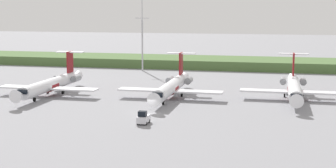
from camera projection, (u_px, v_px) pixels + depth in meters
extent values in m
plane|color=gray|center=(180.00, 88.00, 120.02)|extent=(500.00, 500.00, 0.00)
cube|color=#4C6B38|center=(206.00, 62.00, 161.88)|extent=(320.00, 20.00, 2.95)
cylinder|color=white|center=(50.00, 85.00, 108.95)|extent=(2.70, 24.00, 2.70)
cone|color=white|center=(19.00, 95.00, 95.94)|extent=(2.70, 3.00, 2.70)
cone|color=white|center=(75.00, 76.00, 122.44)|extent=(2.30, 4.00, 2.29)
cube|color=black|center=(24.00, 91.00, 97.70)|extent=(2.02, 1.80, 0.90)
cylinder|color=maroon|center=(50.00, 85.00, 108.98)|extent=(2.76, 3.60, 2.76)
cube|color=white|center=(24.00, 87.00, 109.37)|extent=(11.00, 3.20, 0.36)
cube|color=white|center=(73.00, 89.00, 106.80)|extent=(11.00, 3.20, 0.36)
cube|color=maroon|center=(70.00, 62.00, 118.94)|extent=(0.36, 3.20, 5.20)
cube|color=white|center=(70.00, 52.00, 118.85)|extent=(6.80, 1.80, 0.24)
cylinder|color=gray|center=(59.00, 78.00, 118.27)|extent=(1.50, 3.40, 1.50)
cylinder|color=gray|center=(76.00, 78.00, 117.30)|extent=(1.50, 3.40, 1.50)
cylinder|color=gray|center=(34.00, 97.00, 102.01)|extent=(0.20, 0.20, 0.65)
cylinder|color=black|center=(34.00, 100.00, 102.09)|extent=(0.30, 0.90, 0.90)
cylinder|color=black|center=(48.00, 91.00, 111.99)|extent=(0.35, 0.90, 0.90)
cylinder|color=black|center=(63.00, 92.00, 111.16)|extent=(0.35, 0.90, 0.90)
cylinder|color=white|center=(171.00, 87.00, 105.60)|extent=(2.70, 24.00, 2.70)
cone|color=white|center=(156.00, 98.00, 92.59)|extent=(2.70, 3.00, 2.70)
cone|color=white|center=(183.00, 78.00, 119.09)|extent=(2.29, 4.00, 2.29)
cube|color=black|center=(158.00, 94.00, 94.35)|extent=(2.03, 1.80, 0.90)
cylinder|color=maroon|center=(171.00, 88.00, 105.63)|extent=(2.76, 3.60, 2.76)
cube|color=white|center=(144.00, 90.00, 106.02)|extent=(11.00, 3.20, 0.36)
cube|color=white|center=(197.00, 92.00, 103.45)|extent=(11.00, 3.20, 0.36)
cube|color=maroon|center=(181.00, 64.00, 115.59)|extent=(0.36, 3.20, 5.20)
cube|color=white|center=(181.00, 53.00, 115.50)|extent=(6.80, 1.80, 0.24)
cylinder|color=gray|center=(170.00, 80.00, 114.93)|extent=(1.50, 3.40, 1.50)
cylinder|color=gray|center=(189.00, 81.00, 113.95)|extent=(1.50, 3.40, 1.50)
cylinder|color=gray|center=(163.00, 100.00, 98.66)|extent=(0.20, 0.20, 0.65)
cylinder|color=black|center=(163.00, 103.00, 98.74)|extent=(0.30, 0.90, 0.90)
cylinder|color=black|center=(165.00, 94.00, 108.64)|extent=(0.35, 0.90, 0.90)
cylinder|color=black|center=(182.00, 95.00, 107.81)|extent=(0.35, 0.90, 0.90)
cylinder|color=white|center=(294.00, 88.00, 104.19)|extent=(2.70, 24.00, 2.70)
cone|color=white|center=(296.00, 100.00, 91.18)|extent=(2.70, 3.00, 2.70)
cone|color=white|center=(292.00, 79.00, 117.68)|extent=(2.30, 4.00, 2.29)
cube|color=black|center=(296.00, 96.00, 92.94)|extent=(2.02, 1.80, 0.90)
cylinder|color=maroon|center=(294.00, 89.00, 104.21)|extent=(2.76, 3.60, 2.76)
cube|color=white|center=(266.00, 91.00, 104.61)|extent=(11.00, 3.20, 0.36)
cube|color=white|center=(323.00, 93.00, 102.04)|extent=(11.00, 3.20, 0.36)
cube|color=maroon|center=(293.00, 64.00, 114.18)|extent=(0.36, 3.20, 5.20)
cube|color=white|center=(294.00, 54.00, 114.09)|extent=(6.80, 1.80, 0.24)
cylinder|color=gray|center=(283.00, 81.00, 113.51)|extent=(1.50, 3.40, 1.50)
cylinder|color=gray|center=(303.00, 81.00, 112.53)|extent=(1.50, 3.40, 1.50)
cylinder|color=gray|center=(295.00, 101.00, 97.25)|extent=(0.20, 0.20, 0.65)
cylinder|color=black|center=(295.00, 104.00, 97.33)|extent=(0.30, 0.90, 0.90)
cylinder|color=black|center=(285.00, 95.00, 107.23)|extent=(0.35, 0.90, 0.90)
cylinder|color=black|center=(302.00, 96.00, 106.40)|extent=(0.35, 0.90, 0.90)
cylinder|color=#B2B2B7|center=(142.00, 45.00, 150.90)|extent=(0.50, 0.50, 15.93)
cylinder|color=#B2B2B7|center=(142.00, 5.00, 148.99)|extent=(0.28, 0.28, 8.58)
cube|color=#B2B2B7|center=(142.00, 18.00, 149.60)|extent=(4.40, 0.20, 0.20)
cube|color=silver|center=(143.00, 119.00, 82.72)|extent=(1.70, 3.20, 1.10)
cube|color=black|center=(142.00, 114.00, 82.02)|extent=(1.36, 1.10, 0.90)
cylinder|color=black|center=(138.00, 123.00, 82.04)|extent=(0.22, 0.60, 0.60)
cylinder|color=black|center=(146.00, 124.00, 81.71)|extent=(0.22, 0.60, 0.60)
cylinder|color=black|center=(141.00, 120.00, 83.89)|extent=(0.22, 0.60, 0.60)
cylinder|color=black|center=(149.00, 121.00, 83.56)|extent=(0.22, 0.60, 0.60)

